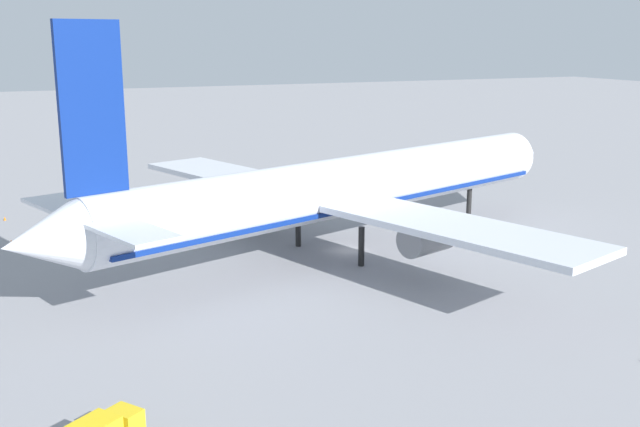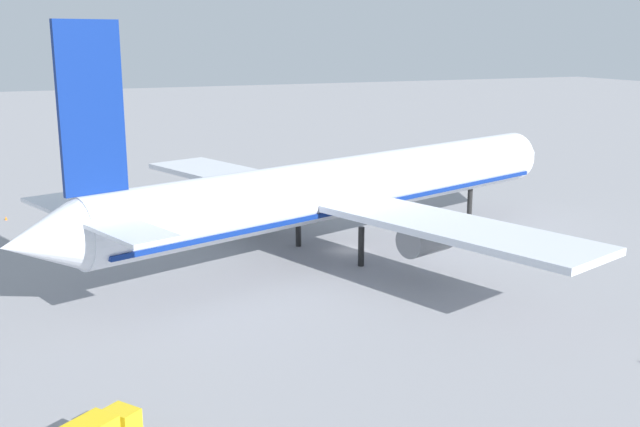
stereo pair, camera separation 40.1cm
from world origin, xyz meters
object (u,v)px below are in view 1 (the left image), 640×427
(traffic_cone_4, at_px, (95,197))
(traffic_cone_3, at_px, (5,218))
(airliner, at_px, (342,188))
(traffic_cone_1, at_px, (11,242))

(traffic_cone_4, bearing_deg, traffic_cone_3, -142.90)
(traffic_cone_4, bearing_deg, airliner, -61.75)
(traffic_cone_1, height_order, traffic_cone_3, same)
(traffic_cone_1, xyz_separation_m, traffic_cone_4, (12.92, 23.66, 0.00))
(airliner, xyz_separation_m, traffic_cone_3, (-36.64, 33.05, -7.51))
(airliner, relative_size, traffic_cone_1, 140.77)
(traffic_cone_1, relative_size, traffic_cone_4, 1.00)
(traffic_cone_1, relative_size, traffic_cone_3, 1.00)
(airliner, relative_size, traffic_cone_4, 140.77)
(traffic_cone_3, height_order, traffic_cone_4, same)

